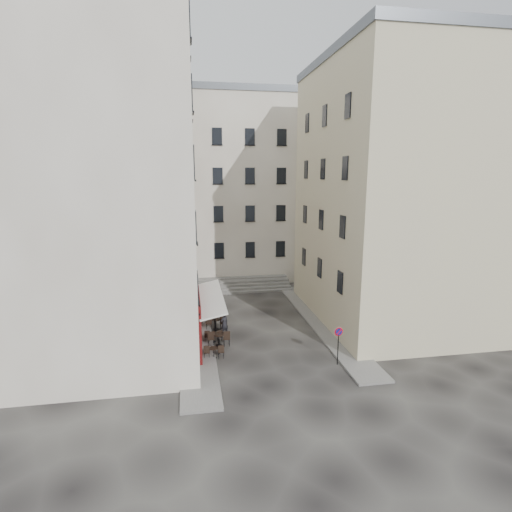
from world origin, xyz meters
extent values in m
plane|color=black|center=(0.00, 0.00, 0.00)|extent=(90.00, 90.00, 0.00)
cube|color=slate|center=(-4.50, 4.00, 0.06)|extent=(2.00, 22.00, 0.12)
cube|color=slate|center=(4.50, 3.00, 0.06)|extent=(2.00, 18.00, 0.12)
cube|color=beige|center=(-10.50, 3.00, 10.00)|extent=(12.00, 16.00, 20.00)
cube|color=#52575E|center=(-10.50, 3.00, 20.30)|extent=(12.20, 16.20, 0.60)
cube|color=beige|center=(10.50, 3.50, 9.00)|extent=(12.00, 14.00, 18.00)
cube|color=#52575E|center=(10.50, 3.50, 18.30)|extent=(12.20, 14.20, 0.60)
cube|color=beige|center=(-1.00, 19.00, 9.00)|extent=(18.00, 10.00, 18.00)
cube|color=#52575E|center=(-1.00, 19.00, 18.30)|extent=(18.20, 10.20, 0.60)
cube|color=#450B09|center=(-4.42, 1.00, 1.75)|extent=(0.25, 7.00, 3.50)
cube|color=black|center=(-4.38, 1.00, 1.40)|extent=(0.06, 3.85, 2.00)
cube|color=white|center=(-3.60, 1.00, 2.95)|extent=(1.58, 7.30, 0.41)
cube|color=slate|center=(0.00, 11.90, 0.10)|extent=(9.00, 1.80, 0.20)
cube|color=slate|center=(0.00, 12.35, 0.30)|extent=(9.00, 1.80, 0.20)
cube|color=slate|center=(0.00, 12.80, 0.50)|extent=(9.00, 1.80, 0.20)
cube|color=slate|center=(0.00, 13.25, 0.70)|extent=(9.00, 1.80, 0.20)
cylinder|color=black|center=(-3.25, -1.00, 0.45)|extent=(0.10, 0.10, 0.90)
sphere|color=black|center=(-3.25, -1.00, 0.92)|extent=(0.12, 0.12, 0.12)
cylinder|color=black|center=(-3.25, 2.50, 0.45)|extent=(0.10, 0.10, 0.90)
sphere|color=black|center=(-3.25, 2.50, 0.92)|extent=(0.12, 0.12, 0.12)
cylinder|color=black|center=(-3.25, 6.00, 0.45)|extent=(0.10, 0.10, 0.90)
sphere|color=black|center=(-3.25, 6.00, 0.92)|extent=(0.12, 0.12, 0.12)
cylinder|color=black|center=(3.30, -3.49, 1.11)|extent=(0.06, 0.06, 2.22)
cylinder|color=red|center=(3.30, -3.50, 1.99)|extent=(0.51, 0.06, 0.51)
cylinder|color=navy|center=(3.30, -3.52, 1.99)|extent=(0.37, 0.06, 0.37)
cube|color=red|center=(3.30, -3.55, 1.99)|extent=(0.30, 0.05, 0.30)
cylinder|color=black|center=(-3.60, -1.58, 0.06)|extent=(0.33, 0.33, 0.02)
cylinder|color=black|center=(-3.60, -1.58, 0.37)|extent=(0.05, 0.05, 0.65)
cylinder|color=black|center=(-3.60, -1.58, 0.66)|extent=(0.55, 0.55, 0.04)
cube|color=black|center=(-3.18, -1.58, 0.42)|extent=(0.35, 0.35, 0.83)
cube|color=black|center=(-4.02, -1.48, 0.42)|extent=(0.35, 0.35, 0.83)
cylinder|color=black|center=(-3.18, 0.11, 0.08)|extent=(0.39, 0.39, 0.02)
cylinder|color=black|center=(-3.18, 0.11, 0.44)|extent=(0.05, 0.05, 0.77)
cylinder|color=black|center=(-3.18, 0.11, 0.79)|extent=(0.66, 0.66, 0.04)
cube|color=black|center=(-2.69, 0.11, 0.49)|extent=(0.42, 0.42, 0.98)
cube|color=black|center=(-3.67, 0.22, 0.49)|extent=(0.42, 0.42, 0.98)
cylinder|color=black|center=(-3.47, 0.75, 0.06)|extent=(0.32, 0.32, 0.02)
cylinder|color=black|center=(-3.47, 0.75, 0.36)|extent=(0.04, 0.04, 0.63)
cylinder|color=black|center=(-3.47, 0.75, 0.65)|extent=(0.54, 0.54, 0.04)
cube|color=black|center=(-3.07, 0.75, 0.40)|extent=(0.34, 0.34, 0.81)
cube|color=black|center=(-3.88, 0.84, 0.40)|extent=(0.34, 0.34, 0.81)
cylinder|color=black|center=(-3.17, 2.83, 0.08)|extent=(0.39, 0.39, 0.02)
cylinder|color=black|center=(-3.17, 2.83, 0.43)|extent=(0.05, 0.05, 0.76)
cylinder|color=black|center=(-3.17, 2.83, 0.78)|extent=(0.65, 0.65, 0.04)
cube|color=black|center=(-2.68, 2.83, 0.49)|extent=(0.41, 0.41, 0.98)
cube|color=black|center=(-3.66, 2.94, 0.49)|extent=(0.41, 0.41, 0.98)
cylinder|color=black|center=(-3.60, 4.66, 0.07)|extent=(0.35, 0.35, 0.02)
cylinder|color=black|center=(-3.60, 4.66, 0.39)|extent=(0.05, 0.05, 0.69)
cylinder|color=black|center=(-3.60, 4.66, 0.71)|extent=(0.59, 0.59, 0.04)
cube|color=black|center=(-3.16, 4.66, 0.44)|extent=(0.37, 0.37, 0.88)
cube|color=black|center=(-4.04, 4.76, 0.44)|extent=(0.37, 0.37, 0.88)
imported|color=black|center=(-2.66, 1.83, 0.80)|extent=(0.70, 0.64, 1.61)
camera|label=1|loc=(-4.83, -23.46, 10.66)|focal=28.00mm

